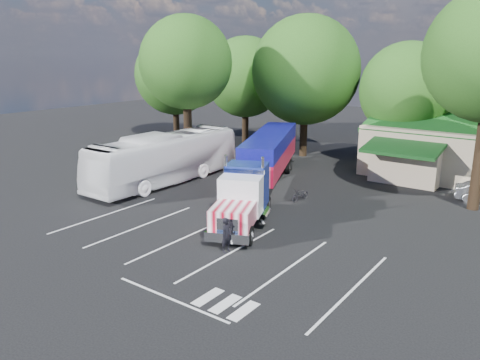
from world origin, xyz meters
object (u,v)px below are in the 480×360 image
Objects in this scene: tour_bus at (166,158)px; semi_truck at (264,161)px; woman at (227,235)px; bicycle at (300,194)px.

semi_truck is at bearing 16.18° from tour_bus.
tour_bus is (-7.49, -2.21, -0.36)m from semi_truck.
woman is 0.13× the size of tour_bus.
semi_truck is 7.81m from tour_bus.
semi_truck is 1.35× the size of tour_bus.
semi_truck is at bearing 29.46° from woman.
tour_bus is at bearing 63.15° from woman.
woman reaches higher than bicycle.
bicycle is at bearing -27.33° from semi_truck.
semi_truck is 10.74m from woman.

